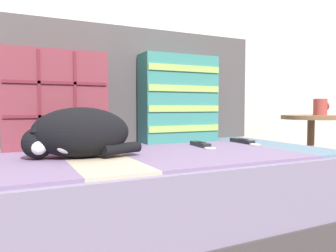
{
  "coord_description": "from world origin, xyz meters",
  "views": [
    {
      "loc": [
        -0.37,
        -1.11,
        0.6
      ],
      "look_at": [
        0.18,
        0.02,
        0.52
      ],
      "focal_mm": 35.0,
      "sensor_mm": 36.0,
      "label": 1
    }
  ],
  "objects_px": {
    "throw_pillow_quilted": "(56,100)",
    "end_table": "(311,147)",
    "game_remote_near": "(201,145)",
    "coffee_mug": "(320,107)",
    "throw_pillow_striped": "(179,99)",
    "game_remote_far": "(243,141)",
    "couch": "(117,206)",
    "sleeping_cat": "(77,134)"
  },
  "relations": [
    {
      "from": "throw_pillow_quilted",
      "to": "end_table",
      "type": "bearing_deg",
      "value": -7.53
    },
    {
      "from": "throw_pillow_quilted",
      "to": "coffee_mug",
      "type": "relative_size",
      "value": 4.65
    },
    {
      "from": "end_table",
      "to": "coffee_mug",
      "type": "relative_size",
      "value": 6.1
    },
    {
      "from": "sleeping_cat",
      "to": "game_remote_near",
      "type": "height_order",
      "value": "sleeping_cat"
    },
    {
      "from": "game_remote_near",
      "to": "end_table",
      "type": "height_order",
      "value": "end_table"
    },
    {
      "from": "throw_pillow_striped",
      "to": "coffee_mug",
      "type": "distance_m",
      "value": 0.8
    },
    {
      "from": "sleeping_cat",
      "to": "game_remote_far",
      "type": "distance_m",
      "value": 0.81
    },
    {
      "from": "end_table",
      "to": "game_remote_near",
      "type": "bearing_deg",
      "value": -176.08
    },
    {
      "from": "couch",
      "to": "throw_pillow_quilted",
      "type": "relative_size",
      "value": 4.25
    },
    {
      "from": "sleeping_cat",
      "to": "end_table",
      "type": "xyz_separation_m",
      "value": [
        1.29,
        0.14,
        -0.13
      ]
    },
    {
      "from": "throw_pillow_quilted",
      "to": "couch",
      "type": "bearing_deg",
      "value": -50.76
    },
    {
      "from": "throw_pillow_striped",
      "to": "end_table",
      "type": "relative_size",
      "value": 0.78
    },
    {
      "from": "sleeping_cat",
      "to": "end_table",
      "type": "bearing_deg",
      "value": 6.02
    },
    {
      "from": "game_remote_far",
      "to": "end_table",
      "type": "relative_size",
      "value": 0.37
    },
    {
      "from": "game_remote_far",
      "to": "couch",
      "type": "bearing_deg",
      "value": -176.63
    },
    {
      "from": "game_remote_far",
      "to": "coffee_mug",
      "type": "relative_size",
      "value": 2.25
    },
    {
      "from": "throw_pillow_quilted",
      "to": "throw_pillow_striped",
      "type": "bearing_deg",
      "value": -0.05
    },
    {
      "from": "end_table",
      "to": "sleeping_cat",
      "type": "bearing_deg",
      "value": -173.98
    },
    {
      "from": "throw_pillow_striped",
      "to": "coffee_mug",
      "type": "relative_size",
      "value": 4.75
    },
    {
      "from": "couch",
      "to": "game_remote_near",
      "type": "bearing_deg",
      "value": 1.42
    },
    {
      "from": "couch",
      "to": "throw_pillow_striped",
      "type": "distance_m",
      "value": 0.62
    },
    {
      "from": "sleeping_cat",
      "to": "game_remote_near",
      "type": "xyz_separation_m",
      "value": [
        0.55,
        0.09,
        -0.07
      ]
    },
    {
      "from": "throw_pillow_quilted",
      "to": "sleeping_cat",
      "type": "height_order",
      "value": "throw_pillow_quilted"
    },
    {
      "from": "sleeping_cat",
      "to": "coffee_mug",
      "type": "height_order",
      "value": "coffee_mug"
    },
    {
      "from": "couch",
      "to": "throw_pillow_quilted",
      "type": "distance_m",
      "value": 0.51
    },
    {
      "from": "sleeping_cat",
      "to": "game_remote_far",
      "type": "bearing_deg",
      "value": 8.04
    },
    {
      "from": "throw_pillow_quilted",
      "to": "end_table",
      "type": "xyz_separation_m",
      "value": [
        1.32,
        -0.17,
        -0.25
      ]
    },
    {
      "from": "game_remote_near",
      "to": "coffee_mug",
      "type": "relative_size",
      "value": 2.13
    },
    {
      "from": "sleeping_cat",
      "to": "end_table",
      "type": "height_order",
      "value": "sleeping_cat"
    },
    {
      "from": "throw_pillow_quilted",
      "to": "game_remote_far",
      "type": "distance_m",
      "value": 0.87
    },
    {
      "from": "game_remote_far",
      "to": "end_table",
      "type": "height_order",
      "value": "end_table"
    },
    {
      "from": "couch",
      "to": "game_remote_far",
      "type": "xyz_separation_m",
      "value": [
        0.64,
        0.04,
        0.22
      ]
    },
    {
      "from": "game_remote_far",
      "to": "throw_pillow_striped",
      "type": "bearing_deg",
      "value": 141.38
    },
    {
      "from": "throw_pillow_striped",
      "to": "game_remote_far",
      "type": "height_order",
      "value": "throw_pillow_striped"
    },
    {
      "from": "game_remote_near",
      "to": "coffee_mug",
      "type": "xyz_separation_m",
      "value": [
        0.78,
        0.03,
        0.16
      ]
    },
    {
      "from": "coffee_mug",
      "to": "throw_pillow_quilted",
      "type": "bearing_deg",
      "value": 171.73
    },
    {
      "from": "throw_pillow_quilted",
      "to": "sleeping_cat",
      "type": "relative_size",
      "value": 1.06
    },
    {
      "from": "throw_pillow_quilted",
      "to": "end_table",
      "type": "height_order",
      "value": "throw_pillow_quilted"
    },
    {
      "from": "game_remote_near",
      "to": "game_remote_far",
      "type": "distance_m",
      "value": 0.26
    },
    {
      "from": "sleeping_cat",
      "to": "game_remote_far",
      "type": "relative_size",
      "value": 1.94
    },
    {
      "from": "game_remote_far",
      "to": "coffee_mug",
      "type": "bearing_deg",
      "value": -0.08
    },
    {
      "from": "throw_pillow_quilted",
      "to": "throw_pillow_striped",
      "type": "xyz_separation_m",
      "value": [
        0.58,
        -0.0,
        0.01
      ]
    }
  ]
}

